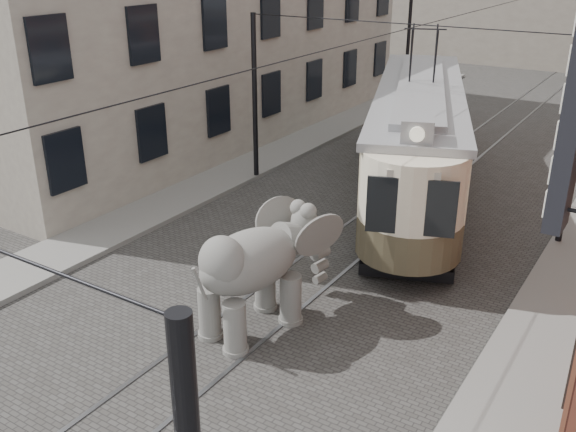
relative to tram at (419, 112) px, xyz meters
The scene contains 8 objects.
ground 8.52m from the tram, 88.80° to the right, with size 120.00×120.00×0.00m, color #3F3D3A.
tram_rails 8.52m from the tram, 88.80° to the right, with size 1.54×80.00×0.02m, color slate, non-canonical shape.
sidewalk_right 10.50m from the tram, 52.51° to the right, with size 2.00×60.00×0.15m, color slate.
sidewalk_left 10.60m from the tram, 128.22° to the right, with size 2.00×60.00×0.15m, color slate.
stucco_building 11.22m from the tram, 169.75° to the left, with size 7.00×24.00×10.00m, color gray.
catenary 3.05m from the tram, 90.59° to the right, with size 11.00×30.20×6.00m, color black, non-canonical shape.
tram is the anchor object (origin of this frame).
elephant 10.59m from the tram, 87.99° to the right, with size 2.41×4.38×2.68m, color slate, non-canonical shape.
Camera 1 is at (7.64, -12.54, 8.13)m, focal length 39.92 mm.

